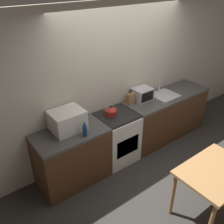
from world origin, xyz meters
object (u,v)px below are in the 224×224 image
object	(u,v)px
kettle	(111,111)
microwave	(67,121)
dining_table	(215,176)
stove_range	(116,137)
bottle	(85,131)
toaster_oven	(142,94)

from	to	relation	value
kettle	microwave	world-z (taller)	microwave
microwave	dining_table	distance (m)	2.13
stove_range	kettle	world-z (taller)	kettle
stove_range	dining_table	distance (m)	1.71
bottle	toaster_oven	distance (m)	1.46
stove_range	bottle	bearing A→B (deg)	-164.85
kettle	dining_table	distance (m)	1.79
microwave	bottle	world-z (taller)	microwave
kettle	bottle	size ratio (longest dim) A/B	0.93
kettle	stove_range	bearing A→B (deg)	-29.17
toaster_oven	dining_table	distance (m)	1.90
microwave	toaster_oven	bearing A→B (deg)	2.06
microwave	toaster_oven	size ratio (longest dim) A/B	1.44
stove_range	kettle	bearing A→B (deg)	150.83
stove_range	dining_table	bearing A→B (deg)	-80.23
stove_range	toaster_oven	bearing A→B (deg)	11.80
dining_table	bottle	bearing A→B (deg)	124.38
kettle	toaster_oven	bearing A→B (deg)	7.22
stove_range	bottle	distance (m)	0.92
toaster_oven	kettle	bearing A→B (deg)	-172.78
dining_table	toaster_oven	bearing A→B (deg)	77.26
stove_range	bottle	size ratio (longest dim) A/B	4.15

